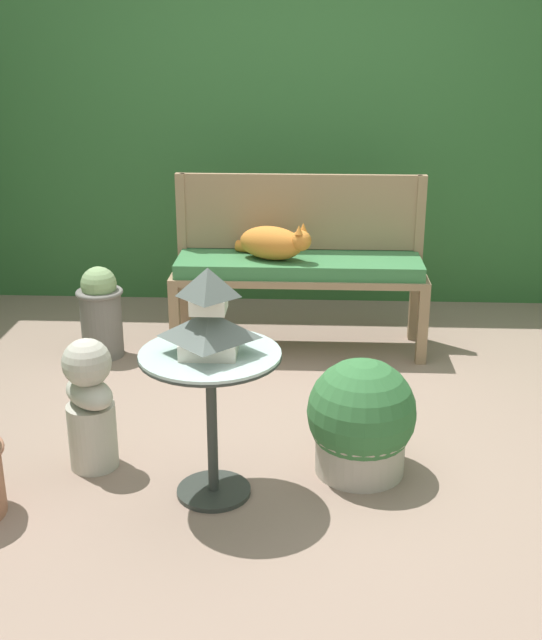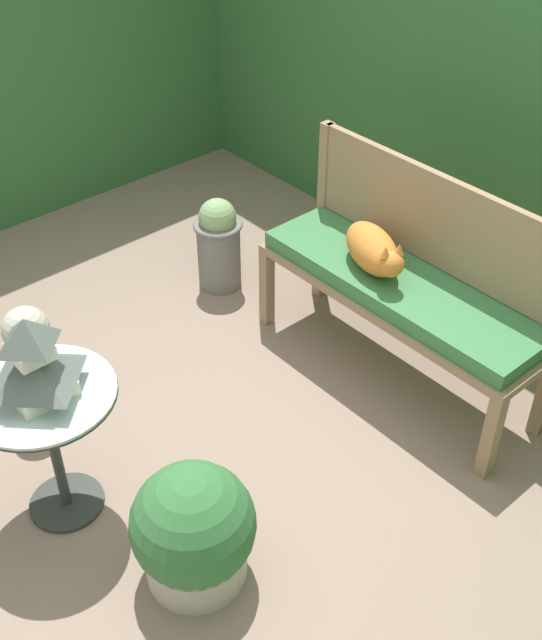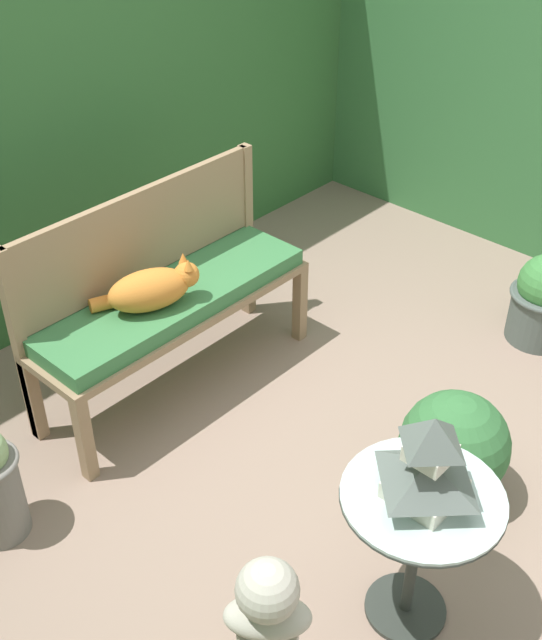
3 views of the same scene
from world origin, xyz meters
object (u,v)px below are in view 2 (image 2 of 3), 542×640
object	(u,v)px
garden_bust	(34,363)
pagoda_birdhouse	(33,363)
garden_bench	(399,293)
potted_plant_bench_right	(194,532)
potted_plant_bench_left	(219,243)
patio_table	(47,420)
cat	(374,250)

from	to	relation	value
garden_bust	pagoda_birdhouse	bearing A→B (deg)	29.54
garden_bench	pagoda_birdhouse	size ratio (longest dim) A/B	4.31
pagoda_birdhouse	potted_plant_bench_right	xyz separation A→B (m)	(0.63, 0.22, -0.55)
pagoda_birdhouse	potted_plant_bench_left	size ratio (longest dim) A/B	0.63
patio_table	potted_plant_bench_right	xyz separation A→B (m)	(0.63, 0.22, -0.26)
cat	pagoda_birdhouse	bearing A→B (deg)	-74.88
garden_bench	patio_table	bearing A→B (deg)	-101.21
garden_bench	potted_plant_bench_right	distance (m)	1.50
patio_table	potted_plant_bench_right	bearing A→B (deg)	19.06
potted_plant_bench_right	patio_table	bearing A→B (deg)	-160.94
garden_bust	potted_plant_bench_right	world-z (taller)	garden_bust
garden_bench	cat	xyz separation A→B (m)	(-0.15, -0.03, 0.19)
cat	garden_bust	size ratio (longest dim) A/B	0.76
potted_plant_bench_right	garden_bench	bearing A→B (deg)	101.60
garden_bench	garden_bust	distance (m)	1.73
garden_bust	potted_plant_bench_right	size ratio (longest dim) A/B	1.16
garden_bench	cat	bearing A→B (deg)	-167.80
garden_bench	cat	distance (m)	0.24
cat	patio_table	world-z (taller)	cat
patio_table	pagoda_birdhouse	distance (m)	0.29
garden_bench	potted_plant_bench_left	world-z (taller)	garden_bench
potted_plant_bench_left	potted_plant_bench_right	xyz separation A→B (m)	(1.47, -1.28, -0.04)
pagoda_birdhouse	garden_bust	size ratio (longest dim) A/B	0.57
garden_bench	patio_table	distance (m)	1.70
cat	garden_bust	world-z (taller)	cat
garden_bench	potted_plant_bench_right	xyz separation A→B (m)	(0.30, -1.45, -0.25)
pagoda_birdhouse	potted_plant_bench_right	bearing A→B (deg)	19.06
garden_bench	patio_table	xyz separation A→B (m)	(-0.33, -1.67, 0.01)
patio_table	garden_bench	bearing A→B (deg)	78.79
garden_bench	cat	world-z (taller)	cat
garden_bust	potted_plant_bench_right	bearing A→B (deg)	50.04
garden_bench	potted_plant_bench_right	bearing A→B (deg)	-78.40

